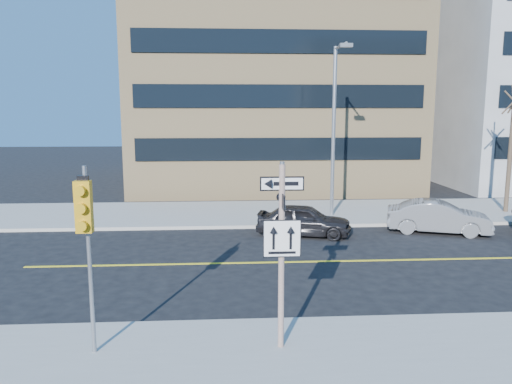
{
  "coord_description": "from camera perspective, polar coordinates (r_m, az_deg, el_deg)",
  "views": [
    {
      "loc": [
        -1.17,
        -12.64,
        5.27
      ],
      "look_at": [
        -0.14,
        4.0,
        2.49
      ],
      "focal_mm": 35.0,
      "sensor_mm": 36.0,
      "label": 1
    }
  ],
  "objects": [
    {
      "name": "traffic_signal",
      "position": [
        10.62,
        -18.95,
        -3.27
      ],
      "size": [
        0.32,
        0.45,
        4.0
      ],
      "color": "gray",
      "rests_on": "near_sidewalk"
    },
    {
      "name": "ground",
      "position": [
        13.75,
        1.65,
        -13.1
      ],
      "size": [
        120.0,
        120.0,
        0.0
      ],
      "primitive_type": "plane",
      "color": "black",
      "rests_on": "ground"
    },
    {
      "name": "building_brick",
      "position": [
        37.96,
        1.32,
        15.09
      ],
      "size": [
        18.0,
        18.0,
        18.0
      ],
      "primitive_type": "cube",
      "color": "tan",
      "rests_on": "ground"
    },
    {
      "name": "streetlight_a",
      "position": [
        23.97,
        9.01,
        8.1
      ],
      "size": [
        0.55,
        2.25,
        8.0
      ],
      "color": "gray",
      "rests_on": "far_sidewalk"
    },
    {
      "name": "parked_car_b",
      "position": [
        22.79,
        20.11,
        -2.7
      ],
      "size": [
        2.73,
        4.5,
        1.4
      ],
      "primitive_type": "imported",
      "rotation": [
        0.0,
        0.0,
        1.26
      ],
      "color": "slate",
      "rests_on": "ground"
    },
    {
      "name": "sign_pole",
      "position": [
        10.59,
        2.95,
        -6.1
      ],
      "size": [
        0.92,
        0.92,
        4.06
      ],
      "color": "beige",
      "rests_on": "near_sidewalk"
    },
    {
      "name": "parked_car_a",
      "position": [
        21.07,
        5.48,
        -3.21
      ],
      "size": [
        2.47,
        4.19,
        1.34
      ],
      "primitive_type": "imported",
      "rotation": [
        0.0,
        0.0,
        1.33
      ],
      "color": "black",
      "rests_on": "ground"
    }
  ]
}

